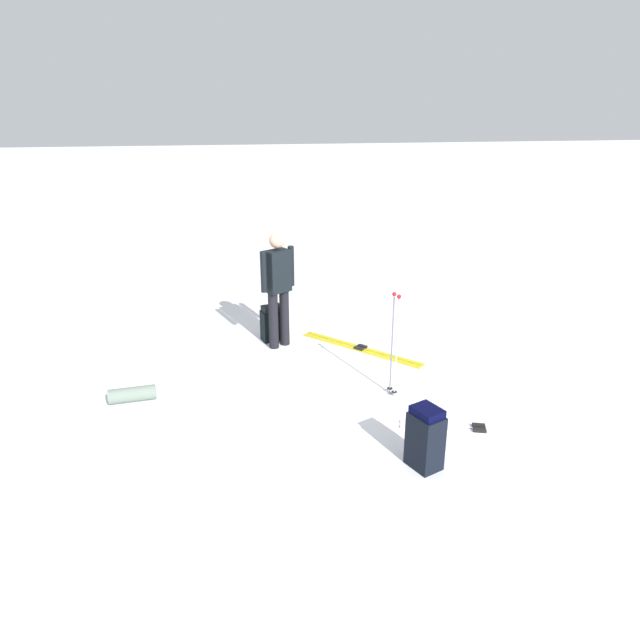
{
  "coord_description": "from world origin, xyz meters",
  "views": [
    {
      "loc": [
        7.1,
        -1.13,
        3.45
      ],
      "look_at": [
        0.0,
        0.0,
        0.7
      ],
      "focal_mm": 32.81,
      "sensor_mm": 36.0,
      "label": 1
    }
  ],
  "objects": [
    {
      "name": "ski_pair_near",
      "position": [
        -0.52,
        0.68,
        0.01
      ],
      "size": [
        1.54,
        1.52,
        0.05
      ],
      "color": "gold",
      "rests_on": "ground_plane"
    },
    {
      "name": "sleeping_mat_rolled",
      "position": [
        0.55,
        -2.39,
        0.09
      ],
      "size": [
        0.24,
        0.57,
        0.18
      ],
      "primitive_type": "cylinder",
      "rotation": [
        0.0,
        1.57,
        4.82
      ],
      "color": "slate",
      "rests_on": "ground_plane"
    },
    {
      "name": "backpack_bright",
      "position": [
        2.39,
        0.66,
        0.32
      ],
      "size": [
        0.39,
        0.36,
        0.66
      ],
      "color": "black",
      "rests_on": "ground_plane"
    },
    {
      "name": "backpack_large_dark",
      "position": [
        -1.09,
        -0.55,
        0.27
      ],
      "size": [
        0.3,
        0.37,
        0.55
      ],
      "color": "black",
      "rests_on": "ground_plane"
    },
    {
      "name": "ski_poles_planted_near",
      "position": [
        0.89,
        0.76,
        0.73
      ],
      "size": [
        0.17,
        0.1,
        1.32
      ],
      "color": "#B4B3C0",
      "rests_on": "ground_plane"
    },
    {
      "name": "ground_plane",
      "position": [
        0.0,
        0.0,
        0.0
      ],
      "size": [
        80.0,
        80.0,
        0.0
      ],
      "primitive_type": "plane",
      "color": "silver"
    },
    {
      "name": "skier_standing",
      "position": [
        -0.85,
        -0.47,
        0.95
      ],
      "size": [
        0.36,
        0.5,
        1.7
      ],
      "color": "black",
      "rests_on": "ground_plane"
    },
    {
      "name": "ski_pair_far",
      "position": [
        1.85,
        1.48,
        0.01
      ],
      "size": [
        0.68,
        1.7,
        0.05
      ],
      "color": "silver",
      "rests_on": "ground_plane"
    }
  ]
}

